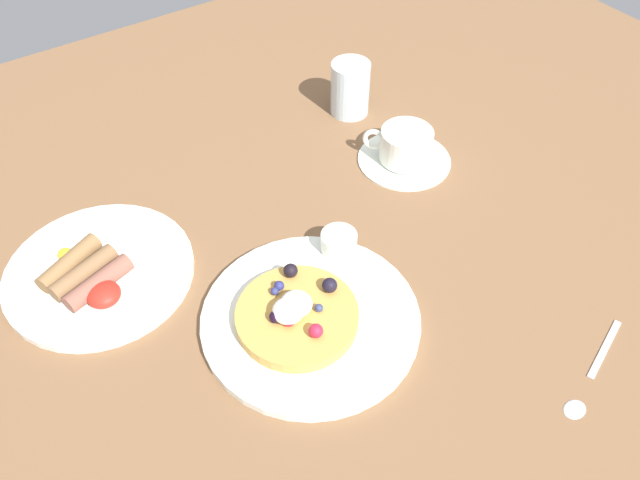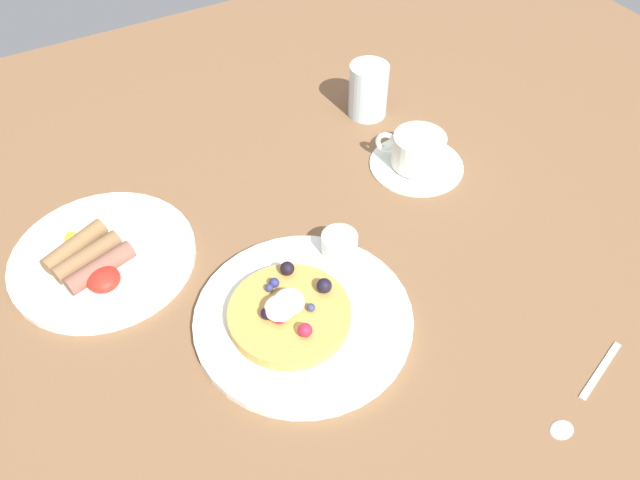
{
  "view_description": "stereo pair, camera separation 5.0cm",
  "coord_description": "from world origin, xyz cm",
  "px_view_note": "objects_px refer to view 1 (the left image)",
  "views": [
    {
      "loc": [
        -27.27,
        -44.58,
        64.42
      ],
      "look_at": [
        4.67,
        2.09,
        4.0
      ],
      "focal_mm": 35.44,
      "sensor_mm": 36.0,
      "label": 1
    },
    {
      "loc": [
        -23.01,
        -47.22,
        64.42
      ],
      "look_at": [
        4.67,
        2.09,
        4.0
      ],
      "focal_mm": 35.44,
      "sensor_mm": 36.0,
      "label": 2
    }
  ],
  "objects_px": {
    "coffee_saucer": "(404,159)",
    "teaspoon": "(587,384)",
    "syrup_ramekin": "(339,242)",
    "pancake_plate": "(311,319)",
    "water_glass": "(350,88)",
    "breakfast_plate": "(100,272)",
    "coffee_cup": "(405,144)"
  },
  "relations": [
    {
      "from": "syrup_ramekin",
      "to": "coffee_cup",
      "type": "bearing_deg",
      "value": 27.61
    },
    {
      "from": "breakfast_plate",
      "to": "coffee_saucer",
      "type": "height_order",
      "value": "breakfast_plate"
    },
    {
      "from": "coffee_cup",
      "to": "teaspoon",
      "type": "xyz_separation_m",
      "value": [
        -0.08,
        -0.43,
        -0.03
      ]
    },
    {
      "from": "coffee_saucer",
      "to": "coffee_cup",
      "type": "height_order",
      "value": "coffee_cup"
    },
    {
      "from": "pancake_plate",
      "to": "coffee_saucer",
      "type": "bearing_deg",
      "value": 30.72
    },
    {
      "from": "pancake_plate",
      "to": "coffee_saucer",
      "type": "xyz_separation_m",
      "value": [
        0.3,
        0.18,
        -0.0
      ]
    },
    {
      "from": "teaspoon",
      "to": "water_glass",
      "type": "xyz_separation_m",
      "value": [
        0.09,
        0.59,
        0.04
      ]
    },
    {
      "from": "water_glass",
      "to": "breakfast_plate",
      "type": "bearing_deg",
      "value": -167.21
    },
    {
      "from": "coffee_saucer",
      "to": "coffee_cup",
      "type": "distance_m",
      "value": 0.03
    },
    {
      "from": "syrup_ramekin",
      "to": "pancake_plate",
      "type": "bearing_deg",
      "value": -142.6
    },
    {
      "from": "coffee_cup",
      "to": "teaspoon",
      "type": "height_order",
      "value": "coffee_cup"
    },
    {
      "from": "breakfast_plate",
      "to": "teaspoon",
      "type": "xyz_separation_m",
      "value": [
        0.4,
        -0.47,
        -0.0
      ]
    },
    {
      "from": "teaspoon",
      "to": "syrup_ramekin",
      "type": "bearing_deg",
      "value": 110.08
    },
    {
      "from": "pancake_plate",
      "to": "breakfast_plate",
      "type": "height_order",
      "value": "same"
    },
    {
      "from": "water_glass",
      "to": "pancake_plate",
      "type": "bearing_deg",
      "value": -132.33
    },
    {
      "from": "breakfast_plate",
      "to": "coffee_saucer",
      "type": "bearing_deg",
      "value": -5.35
    },
    {
      "from": "breakfast_plate",
      "to": "water_glass",
      "type": "xyz_separation_m",
      "value": [
        0.49,
        0.11,
        0.04
      ]
    },
    {
      "from": "pancake_plate",
      "to": "breakfast_plate",
      "type": "distance_m",
      "value": 0.29
    },
    {
      "from": "coffee_saucer",
      "to": "water_glass",
      "type": "height_order",
      "value": "water_glass"
    },
    {
      "from": "pancake_plate",
      "to": "teaspoon",
      "type": "distance_m",
      "value": 0.33
    },
    {
      "from": "teaspoon",
      "to": "coffee_saucer",
      "type": "bearing_deg",
      "value": 79.01
    },
    {
      "from": "breakfast_plate",
      "to": "coffee_cup",
      "type": "height_order",
      "value": "coffee_cup"
    },
    {
      "from": "teaspoon",
      "to": "water_glass",
      "type": "distance_m",
      "value": 0.59
    },
    {
      "from": "coffee_saucer",
      "to": "teaspoon",
      "type": "relative_size",
      "value": 0.95
    },
    {
      "from": "teaspoon",
      "to": "breakfast_plate",
      "type": "bearing_deg",
      "value": 130.17
    },
    {
      "from": "coffee_saucer",
      "to": "water_glass",
      "type": "distance_m",
      "value": 0.16
    },
    {
      "from": "syrup_ramekin",
      "to": "teaspoon",
      "type": "bearing_deg",
      "value": -69.92
    },
    {
      "from": "pancake_plate",
      "to": "teaspoon",
      "type": "xyz_separation_m",
      "value": [
        0.21,
        -0.25,
        -0.0
      ]
    },
    {
      "from": "coffee_saucer",
      "to": "teaspoon",
      "type": "height_order",
      "value": "same"
    },
    {
      "from": "syrup_ramekin",
      "to": "coffee_saucer",
      "type": "bearing_deg",
      "value": 27.25
    },
    {
      "from": "pancake_plate",
      "to": "coffee_cup",
      "type": "height_order",
      "value": "coffee_cup"
    },
    {
      "from": "syrup_ramekin",
      "to": "coffee_saucer",
      "type": "height_order",
      "value": "syrup_ramekin"
    }
  ]
}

